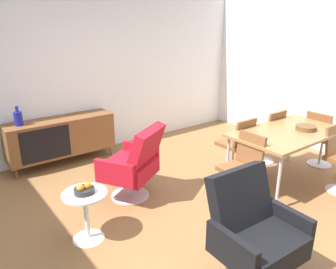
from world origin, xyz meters
The scene contains 14 objects.
ground_plane centered at (0.00, 0.00, 0.00)m, with size 8.32×8.32×0.00m, color olive.
wall_back centered at (0.00, 2.60, 1.40)m, with size 6.80×0.12×2.80m, color white.
sideboard centered at (-0.56, 2.30, 0.44)m, with size 1.60×0.45×0.72m.
vase_cobalt centered at (-1.12, 2.30, 0.83)m, with size 0.12×0.12×0.28m.
dining_table centered at (1.63, -0.17, 0.70)m, with size 1.60×0.90×0.74m.
wooden_bowl_on_table centered at (1.84, -0.29, 0.77)m, with size 0.26×0.26×0.06m, color brown.
dining_chair_back_left centered at (1.28, 0.39, 0.47)m, with size 0.40×0.42×0.86m.
dining_chair_back_right centered at (1.98, 0.39, 0.47)m, with size 0.40×0.43×0.86m.
dining_chair_far_end centered at (2.52, -0.17, 0.47)m, with size 0.44×0.41×0.86m.
dining_chair_near_window centered at (0.75, -0.17, 0.47)m, with size 0.43×0.40×0.86m.
lounge_chair_red centered at (-0.23, 0.70, 0.47)m, with size 0.88×0.87×0.95m.
armchair_black_shell centered at (-0.17, -1.07, 0.47)m, with size 0.74×0.68×0.95m.
side_table_round centered at (-1.05, 0.28, 0.32)m, with size 0.44×0.44×0.52m.
fruit_bowl centered at (-1.05, 0.27, 0.56)m, with size 0.20×0.20×0.11m.
Camera 1 is at (-2.10, -2.45, 2.08)m, focal length 34.80 mm.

